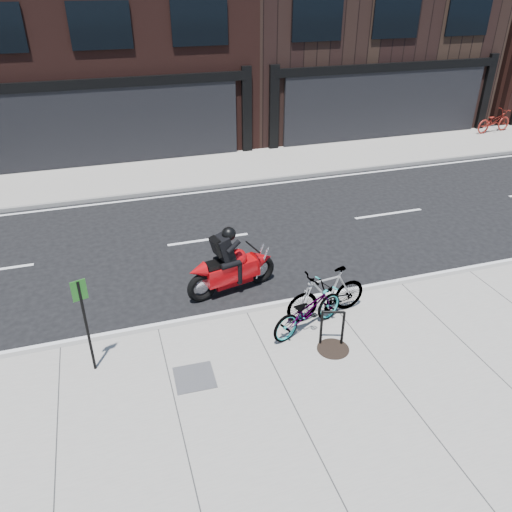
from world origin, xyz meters
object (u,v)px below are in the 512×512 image
object	(u,v)px
bicycle_rear	(326,293)
utility_grate	(195,377)
bike_rack	(332,325)
bicycle_front	(308,310)
motorcycle	(235,265)
bicycle_far	(494,121)
sign_post	(85,318)
manhole_cover	(333,349)

from	to	relation	value
bicycle_rear	utility_grate	bearing A→B (deg)	-77.67
bike_rack	bicycle_rear	bearing A→B (deg)	72.79
bicycle_front	utility_grate	distance (m)	2.76
bicycle_rear	motorcycle	bearing A→B (deg)	-145.16
bicycle_front	bicycle_far	xyz separation A→B (m)	(14.48, 11.57, 0.03)
motorcycle	sign_post	bearing A→B (deg)	-161.80
bicycle_rear	sign_post	xyz separation A→B (m)	(-4.98, -0.26, 0.62)
bike_rack	bicycle_rear	size ratio (longest dim) A/B	0.43
manhole_cover	bike_rack	bearing A→B (deg)	80.82
motorcycle	sign_post	world-z (taller)	sign_post
bicycle_far	motorcycle	bearing A→B (deg)	113.82
bike_rack	bicycle_far	bearing A→B (deg)	40.62
bicycle_far	utility_grate	xyz separation A→B (m)	(-17.09, -12.32, -0.52)
utility_grate	bicycle_front	bearing A→B (deg)	16.13
motorcycle	bike_rack	bearing A→B (deg)	-77.63
bicycle_rear	manhole_cover	xyz separation A→B (m)	(-0.32, -1.13, -0.58)
bike_rack	bicycle_rear	distance (m)	1.00
bicycle_rear	sign_post	bearing A→B (deg)	-93.65
bicycle_front	bicycle_rear	world-z (taller)	bicycle_rear
utility_grate	sign_post	world-z (taller)	sign_post
motorcycle	utility_grate	distance (m)	3.35
manhole_cover	utility_grate	bearing A→B (deg)	179.36
manhole_cover	bicycle_front	bearing A→B (deg)	107.97
bicycle_front	sign_post	distance (m)	4.46
motorcycle	bicycle_far	size ratio (longest dim) A/B	1.17
motorcycle	utility_grate	xyz separation A→B (m)	(-1.61, -2.88, -0.58)
bike_rack	utility_grate	size ratio (longest dim) A/B	1.10
motorcycle	manhole_cover	bearing A→B (deg)	-79.47
manhole_cover	utility_grate	distance (m)	2.87
bicycle_far	manhole_cover	bearing A→B (deg)	123.39
bike_rack	motorcycle	size ratio (longest dim) A/B	0.35
bike_rack	bicycle_far	world-z (taller)	bicycle_far
bicycle_rear	motorcycle	xyz separation A→B (m)	(-1.57, 1.78, 0.00)
bicycle_rear	bicycle_front	bearing A→B (deg)	-66.19
bike_rack	bicycle_front	xyz separation A→B (m)	(-0.28, 0.61, 0.01)
motorcycle	sign_post	xyz separation A→B (m)	(-3.40, -2.04, 0.62)
motorcycle	bicycle_far	bearing A→B (deg)	18.65
manhole_cover	bicycle_rear	bearing A→B (deg)	74.02
bicycle_front	utility_grate	world-z (taller)	bicycle_front
bicycle_far	utility_grate	size ratio (longest dim) A/B	2.67
bicycle_far	sign_post	xyz separation A→B (m)	(-18.88, -11.49, 0.68)
bicycle_front	utility_grate	xyz separation A→B (m)	(-2.61, -0.75, -0.49)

